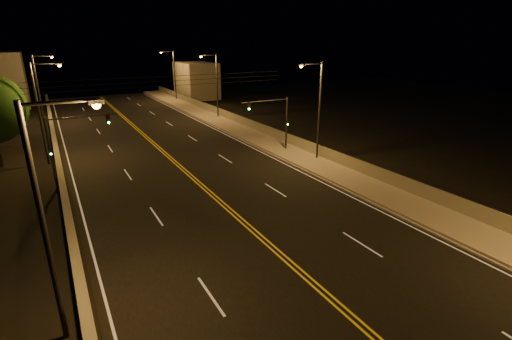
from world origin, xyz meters
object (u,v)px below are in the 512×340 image
tree_2 (4,98)px  streetlight_2 (215,82)px  streetlight_3 (173,72)px  streetlight_5 (42,107)px  streetlight_6 (40,85)px  streetlight_4 (50,211)px  streetlight_1 (317,106)px  traffic_signal_right (278,118)px  traffic_signal_left (65,142)px

tree_2 → streetlight_2: bearing=-14.2°
streetlight_2 → streetlight_3: same height
streetlight_2 → streetlight_5: 24.44m
streetlight_2 → streetlight_6: bearing=160.6°
streetlight_4 → streetlight_5: 23.97m
streetlight_1 → traffic_signal_right: bearing=111.5°
traffic_signal_right → streetlight_4: bearing=-139.7°
streetlight_5 → tree_2: (-4.17, 18.21, -1.22)m
traffic_signal_right → traffic_signal_left: 18.66m
streetlight_2 → traffic_signal_right: 19.00m
traffic_signal_right → tree_2: tree_2 is taller
streetlight_5 → traffic_signal_right: size_ratio=1.63×
traffic_signal_left → streetlight_4: bearing=-94.0°
streetlight_5 → streetlight_6: size_ratio=1.00×
streetlight_1 → tree_2: bearing=131.1°
streetlight_1 → streetlight_6: same height
streetlight_4 → traffic_signal_right: streetlight_4 is taller
streetlight_1 → streetlight_4: (-21.43, -12.82, 0.00)m
streetlight_5 → streetlight_6: (0.00, 19.30, 0.00)m
streetlight_1 → streetlight_4: size_ratio=1.00×
streetlight_1 → streetlight_6: size_ratio=1.00×
streetlight_6 → traffic_signal_left: bearing=-87.4°
streetlight_1 → streetlight_3: 42.27m
streetlight_2 → tree_2: size_ratio=1.42×
streetlight_1 → streetlight_5: 24.16m
streetlight_2 → streetlight_6: same height
streetlight_5 → tree_2: streetlight_5 is taller
streetlight_3 → streetlight_4: same height
streetlight_2 → traffic_signal_right: (-1.59, -18.86, -1.66)m
streetlight_3 → streetlight_4: bearing=-111.3°
streetlight_6 → streetlight_1: bearing=-54.9°
streetlight_2 → traffic_signal_left: size_ratio=1.63×
traffic_signal_right → streetlight_5: bearing=160.3°
traffic_signal_left → streetlight_1: bearing=-11.3°
streetlight_5 → streetlight_4: bearing=-90.0°
streetlight_1 → streetlight_2: same height
streetlight_3 → tree_2: bearing=-153.2°
traffic_signal_right → traffic_signal_left: same height
traffic_signal_left → tree_2: 25.90m
streetlight_3 → traffic_signal_right: bearing=-92.4°
streetlight_4 → traffic_signal_right: size_ratio=1.63×
streetlight_3 → traffic_signal_left: size_ratio=1.63×
streetlight_1 → tree_2: size_ratio=1.42×
streetlight_5 → streetlight_3: bearing=55.4°
streetlight_4 → streetlight_6: size_ratio=1.00×
streetlight_4 → tree_2: bearing=95.6°
streetlight_4 → traffic_signal_left: 16.97m
streetlight_1 → streetlight_2: size_ratio=1.00×
traffic_signal_right → tree_2: size_ratio=0.87×
streetlight_6 → tree_2: streetlight_6 is taller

